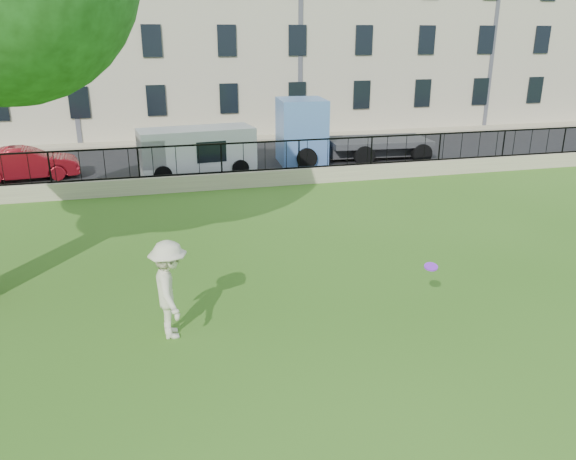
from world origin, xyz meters
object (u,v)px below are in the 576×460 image
object	(u,v)px
frisbee	(431,267)
red_sedan	(26,164)
man	(170,290)
white_van	(197,152)
blue_truck	(353,130)

from	to	relation	value
frisbee	red_sedan	size ratio (longest dim) A/B	0.07
red_sedan	frisbee	bearing A→B (deg)	-152.69
man	frisbee	distance (m)	5.10
red_sedan	white_van	world-z (taller)	white_van
man	white_van	distance (m)	13.19
red_sedan	blue_truck	xyz separation A→B (m)	(13.86, 0.12, 0.78)
red_sedan	man	bearing A→B (deg)	-167.50
man	white_van	xyz separation A→B (m)	(1.82, 13.06, -0.00)
man	red_sedan	world-z (taller)	man
white_van	blue_truck	world-z (taller)	blue_truck
blue_truck	red_sedan	bearing A→B (deg)	-175.37
man	white_van	bearing A→B (deg)	-11.56
frisbee	white_van	distance (m)	14.16
red_sedan	blue_truck	world-z (taller)	blue_truck
frisbee	white_van	xyz separation A→B (m)	(-3.22, 13.79, -0.24)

